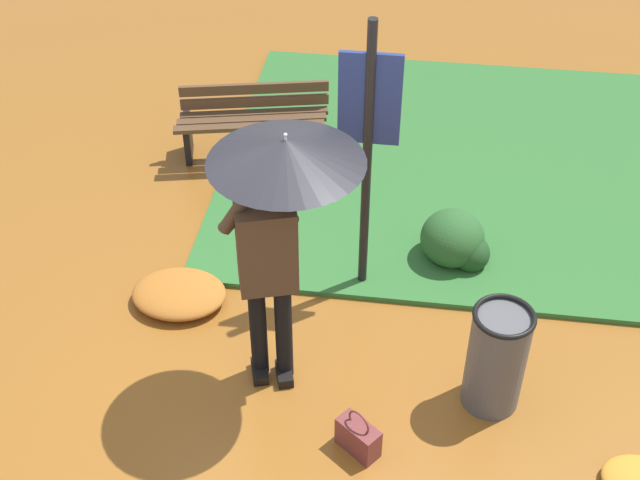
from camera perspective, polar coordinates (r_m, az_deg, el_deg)
name	(u,v)px	position (r m, az deg, el deg)	size (l,w,h in m)	color
ground_plane	(282,398)	(6.12, -2.55, -10.46)	(18.00, 18.00, 0.00)	brown
grass_verge	(478,165)	(8.36, 10.49, 4.94)	(4.80, 4.00, 0.05)	#2D662D
person_with_umbrella	(277,201)	(5.22, -2.85, 2.59)	(0.96, 0.96, 2.04)	black
info_sign_post	(368,131)	(6.08, 3.25, 7.26)	(0.44, 0.07, 2.30)	black
handbag	(358,437)	(5.75, 2.56, -13.00)	(0.32, 0.29, 0.37)	brown
park_bench	(253,123)	(8.17, -4.50, 7.79)	(1.42, 0.66, 0.75)	black
trash_bin	(496,358)	(5.92, 11.69, -7.73)	(0.42, 0.42, 0.83)	#4C4C51
shrub_cluster	(456,241)	(7.09, 9.06, -0.07)	(0.58, 0.53, 0.47)	#285628
leaf_pile_near_person	(640,480)	(6.00, 20.55, -14.76)	(0.48, 0.38, 0.11)	#C68428
leaf_pile_far_path	(179,294)	(6.82, -9.39, -3.56)	(0.75, 0.60, 0.16)	#A86023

